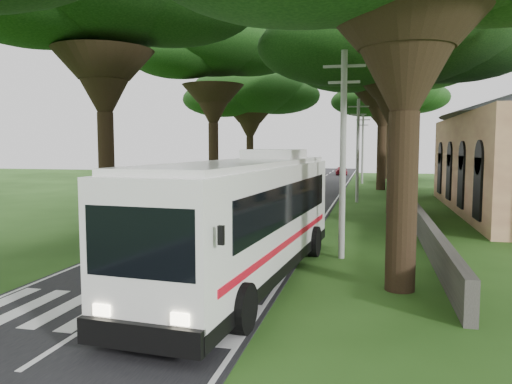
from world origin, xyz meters
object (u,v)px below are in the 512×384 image
pole_mid (358,149)px  pedestrian (102,217)px  pole_far (363,148)px  distant_car_c (341,171)px  distant_car_a (280,181)px  distant_car_b (307,176)px  coach_bus (248,216)px  pole_near (343,151)px

pole_mid → pedestrian: bearing=-124.5°
pole_far → pedestrian: size_ratio=4.68×
pole_mid → distant_car_c: pole_mid is taller
distant_car_a → pole_mid: bearing=107.6°
pole_mid → distant_car_b: (-6.73, 21.85, -3.46)m
pole_far → distant_car_a: 11.50m
pole_mid → distant_car_c: bearing=95.3°
pole_mid → distant_car_c: 37.23m
distant_car_a → pedestrian: 30.61m
coach_bus → pedestrian: bearing=148.6°
distant_car_a → distant_car_c: bearing=-117.5°
pole_mid → distant_car_a: size_ratio=2.15×
coach_bus → pedestrian: (-9.11, 6.61, -1.25)m
distant_car_c → distant_car_b: bearing=72.5°
distant_car_c → pedestrian: (-8.51, -54.24, 0.22)m
distant_car_a → distant_car_b: size_ratio=0.88×
pole_near → distant_car_a: bearing=104.4°
pole_mid → pole_far: (0.00, 20.00, 0.00)m
pole_far → coach_bus: pole_far is taller
distant_car_b → distant_car_c: 15.42m
distant_car_b → distant_car_c: size_ratio=1.00×
distant_car_b → pedestrian: pedestrian is taller
pole_mid → distant_car_b: size_ratio=1.90×
pole_near → distant_car_b: (-6.73, 41.85, -3.46)m
distant_car_a → distant_car_b: (1.77, 8.76, 0.06)m
distant_car_b → pedestrian: (-5.17, -39.18, 0.13)m
pole_near → distant_car_b: 42.53m
pole_mid → distant_car_c: size_ratio=1.90×
pole_near → distant_car_b: pole_near is taller
pole_near → pole_far: 40.00m
pole_far → pedestrian: bearing=-107.7°
pole_far → distant_car_a: bearing=-140.9°
distant_car_c → pedestrian: size_ratio=2.46×
coach_bus → distant_car_b: size_ratio=3.20×
coach_bus → distant_car_c: 60.87m
pole_far → coach_bus: size_ratio=0.59×
distant_car_c → distant_car_a: bearing=72.9°
pole_mid → pole_far: same height
distant_car_a → distant_car_b: distant_car_b is taller
coach_bus → distant_car_c: (-0.60, 60.85, -1.47)m
pole_far → distant_car_c: (-3.40, 16.91, -3.54)m
pole_mid → distant_car_a: (-8.50, 13.09, -3.52)m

